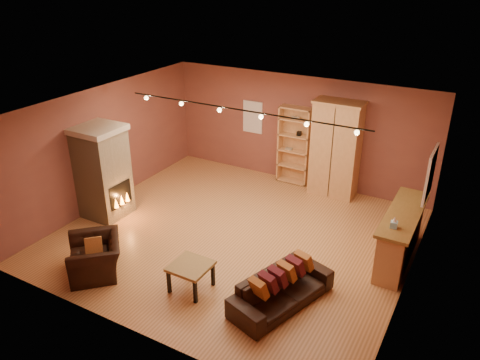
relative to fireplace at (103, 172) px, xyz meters
The scene contains 16 objects.
floor 3.28m from the fireplace, 11.16° to the left, with size 7.00×7.00×0.00m, color #A66B3B.
ceiling 3.55m from the fireplace, 11.16° to the left, with size 7.00×7.00×0.00m, color brown.
back_wall 4.92m from the fireplace, 51.69° to the left, with size 7.00×0.02×2.80m, color brown.
left_wall 0.83m from the fireplace, 127.41° to the left, with size 0.02×6.50×2.80m, color brown.
right_wall 6.58m from the fireplace, ahead, with size 0.02×6.50×2.80m, color brown.
fireplace is the anchor object (origin of this frame).
back_window 4.24m from the fireplace, 65.55° to the left, with size 0.56×0.04×0.86m, color silver.
bookcase 4.81m from the fireplace, 51.00° to the left, with size 0.83×0.32×2.04m.
armoire 5.47m from the fireplace, 40.41° to the left, with size 1.17×0.67×2.39m.
bar_counter 6.42m from the fireplace, 12.64° to the left, with size 0.59×2.19×1.05m.
tissue_box 6.23m from the fireplace, ahead, with size 0.13×0.13×0.22m.
right_window 6.84m from the fireplace, 17.08° to the left, with size 0.05×0.90×1.00m, color silver.
loveseat 4.94m from the fireplace, 10.69° to the right, with size 1.13×2.00×0.79m.
armchair 2.36m from the fireplace, 51.54° to the right, with size 1.23×1.23×0.92m.
coffee_table 3.56m from the fireplace, 22.24° to the right, with size 0.67×0.67×0.51m.
track_rail 3.54m from the fireplace, 14.74° to the left, with size 5.20×0.09×0.13m.
Camera 1 is at (4.26, -7.40, 5.30)m, focal length 35.00 mm.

